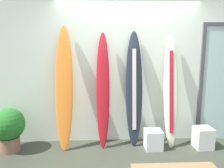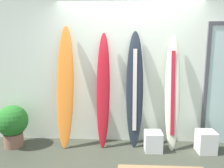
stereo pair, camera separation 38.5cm
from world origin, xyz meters
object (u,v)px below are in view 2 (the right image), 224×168
surfboard_crimson (103,92)px  display_block_left (153,141)px  potted_plant (12,123)px  surfboard_ivory (173,93)px  surfboard_charcoal (135,90)px  display_block_center (206,142)px  surfboard_sunset (65,88)px

surfboard_crimson → display_block_left: surfboard_crimson is taller
potted_plant → surfboard_ivory: bearing=2.6°
surfboard_charcoal → surfboard_ivory: (0.63, -0.06, -0.03)m
surfboard_crimson → surfboard_charcoal: 0.54m
display_block_center → potted_plant: size_ratio=0.49×
display_block_left → surfboard_sunset: bearing=174.2°
surfboard_ivory → display_block_left: 0.88m
display_block_center → display_block_left: bearing=179.5°
surfboard_crimson → surfboard_charcoal: bearing=4.2°
surfboard_ivory → surfboard_charcoal: bearing=174.6°
surfboard_crimson → display_block_center: (1.73, -0.18, -0.79)m
surfboard_charcoal → surfboard_sunset: bearing=-177.0°
surfboard_sunset → display_block_center: (2.38, -0.16, -0.85)m
surfboard_ivory → potted_plant: (-2.75, -0.12, -0.55)m
surfboard_charcoal → potted_plant: surfboard_charcoal is taller
surfboard_sunset → display_block_center: size_ratio=5.77×
surfboard_ivory → display_block_center: (0.55, -0.16, -0.79)m
surfboard_ivory → potted_plant: 2.81m
surfboard_crimson → surfboard_charcoal: (0.54, 0.04, 0.03)m
display_block_left → display_block_center: (0.87, -0.01, 0.02)m
surfboard_sunset → display_block_center: 2.53m
display_block_left → potted_plant: 2.45m
surfboard_charcoal → display_block_left: bearing=-34.2°
surfboard_sunset → surfboard_crimson: 0.66m
surfboard_sunset → potted_plant: size_ratio=2.83×
display_block_center → surfboard_ivory: bearing=163.6°
surfboard_crimson → surfboard_ivory: bearing=-1.0°
surfboard_ivory → surfboard_crimson: bearing=179.0°
surfboard_charcoal → surfboard_ivory: bearing=-5.4°
surfboard_charcoal → potted_plant: bearing=-175.0°
surfboard_sunset → surfboard_crimson: size_ratio=1.06×
surfboard_ivory → display_block_center: surfboard_ivory is taller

